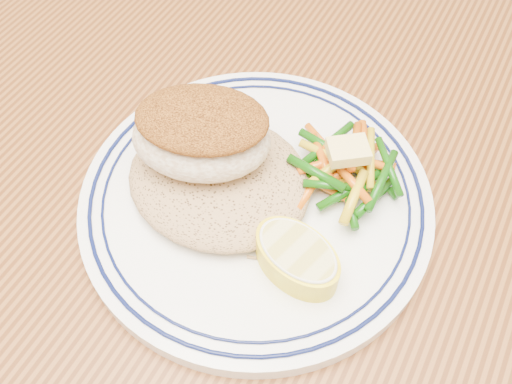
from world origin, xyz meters
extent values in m
cube|color=#552B11|center=(0.00, 0.00, 0.73)|extent=(1.50, 0.90, 0.04)
cylinder|color=#552B11|center=(-0.68, 0.38, 0.35)|extent=(0.07, 0.07, 0.71)
cylinder|color=white|center=(-0.01, -0.03, 0.76)|extent=(0.27, 0.27, 0.01)
torus|color=#0A113F|center=(-0.01, -0.03, 0.77)|extent=(0.26, 0.26, 0.00)
torus|color=#0A113F|center=(-0.01, -0.03, 0.77)|extent=(0.24, 0.24, 0.00)
ellipsoid|color=#A37D51|center=(-0.04, -0.03, 0.78)|extent=(0.14, 0.13, 0.03)
ellipsoid|color=#EEDFC5|center=(-0.06, -0.03, 0.81)|extent=(0.12, 0.10, 0.05)
ellipsoid|color=brown|center=(-0.05, -0.03, 0.83)|extent=(0.11, 0.10, 0.02)
cylinder|color=#114B09|center=(0.04, 0.02, 0.77)|extent=(0.01, 0.05, 0.01)
cylinder|color=#114B09|center=(0.06, 0.03, 0.77)|extent=(0.05, 0.04, 0.01)
cylinder|color=#DC5E0B|center=(0.04, 0.00, 0.77)|extent=(0.05, 0.01, 0.01)
cylinder|color=#DC5E0B|center=(0.05, 0.04, 0.77)|extent=(0.05, 0.02, 0.01)
cylinder|color=#114B09|center=(0.02, 0.00, 0.77)|extent=(0.03, 0.05, 0.01)
cylinder|color=gold|center=(0.05, 0.01, 0.77)|extent=(0.05, 0.03, 0.01)
cylinder|color=#DC5E0B|center=(0.02, 0.04, 0.77)|extent=(0.05, 0.03, 0.01)
cylinder|color=#114B09|center=(0.02, -0.01, 0.78)|extent=(0.02, 0.06, 0.01)
cylinder|color=#114B09|center=(0.06, 0.00, 0.77)|extent=(0.04, 0.05, 0.01)
cylinder|color=#DC5E0B|center=(0.05, 0.03, 0.78)|extent=(0.02, 0.06, 0.01)
cylinder|color=#114B09|center=(0.07, 0.01, 0.78)|extent=(0.02, 0.05, 0.01)
cylinder|color=#114B09|center=(0.05, 0.00, 0.78)|extent=(0.03, 0.05, 0.01)
cylinder|color=#DC5E0B|center=(0.05, 0.04, 0.78)|extent=(0.04, 0.05, 0.01)
cylinder|color=gold|center=(0.03, 0.02, 0.78)|extent=(0.06, 0.01, 0.01)
cylinder|color=#DC5E0B|center=(0.03, -0.01, 0.78)|extent=(0.01, 0.05, 0.01)
cylinder|color=#114B09|center=(0.02, 0.03, 0.78)|extent=(0.05, 0.01, 0.01)
cylinder|color=#114B09|center=(0.02, 0.04, 0.78)|extent=(0.02, 0.05, 0.01)
cylinder|color=#DC5E0B|center=(0.03, 0.02, 0.78)|extent=(0.04, 0.05, 0.02)
cylinder|color=#114B09|center=(0.04, 0.00, 0.78)|extent=(0.05, 0.03, 0.01)
cylinder|color=#DC5E0B|center=(0.02, 0.02, 0.78)|extent=(0.04, 0.04, 0.01)
cylinder|color=gold|center=(0.06, -0.01, 0.78)|extent=(0.01, 0.05, 0.01)
cylinder|color=#DC5E0B|center=(0.05, 0.03, 0.78)|extent=(0.06, 0.01, 0.01)
cylinder|color=#114B09|center=(0.07, 0.02, 0.78)|extent=(0.01, 0.06, 0.01)
cylinder|color=#DC5E0B|center=(0.05, 0.01, 0.78)|extent=(0.04, 0.03, 0.01)
cylinder|color=#114B09|center=(0.07, 0.03, 0.79)|extent=(0.04, 0.04, 0.01)
cylinder|color=#114B09|center=(0.03, 0.00, 0.79)|extent=(0.05, 0.01, 0.01)
cylinder|color=gold|center=(0.04, 0.01, 0.79)|extent=(0.03, 0.05, 0.01)
cylinder|color=gold|center=(0.06, 0.03, 0.79)|extent=(0.03, 0.05, 0.01)
cylinder|color=#DC5E0B|center=(0.04, 0.04, 0.79)|extent=(0.02, 0.05, 0.01)
cube|color=#FDE17B|center=(0.04, 0.02, 0.80)|extent=(0.04, 0.04, 0.01)
torus|color=white|center=(0.04, -0.07, 0.79)|extent=(0.08, 0.08, 0.00)
camera|label=1|loc=(0.11, -0.25, 1.13)|focal=40.00mm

